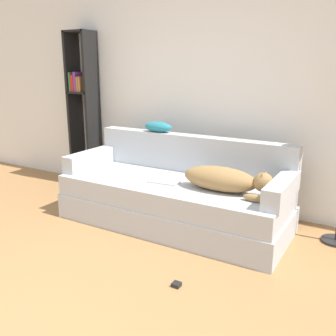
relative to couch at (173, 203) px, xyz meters
The scene contains 11 objects.
ground_plane 1.85m from the couch, 92.06° to the right, with size 20.00×20.00×0.00m, color #9E7042.
wall_back 1.37m from the couch, 94.92° to the left, with size 8.10×0.06×2.70m.
couch is the anchor object (origin of this frame).
couch_backrest 0.57m from the couch, 90.00° to the left, with size 2.19×0.15×0.39m.
couch_arm_left 1.09m from the couch, behind, with size 0.15×0.71×0.18m.
couch_arm_right 1.09m from the couch, ahead, with size 0.15×0.71×0.18m.
dog 0.65m from the couch, ahead, with size 0.82×0.30×0.23m.
laptop 0.25m from the couch, 132.71° to the right, with size 0.32×0.27×0.02m.
throw_pillow 0.87m from the couch, 136.54° to the left, with size 0.32×0.15×0.11m.
bookshelf 1.95m from the couch, 160.55° to the left, with size 0.34×0.26×1.94m.
power_adapter 1.12m from the couch, 58.98° to the right, with size 0.06×0.06×0.03m.
Camera 1 is at (1.77, -1.17, 1.52)m, focal length 40.00 mm.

